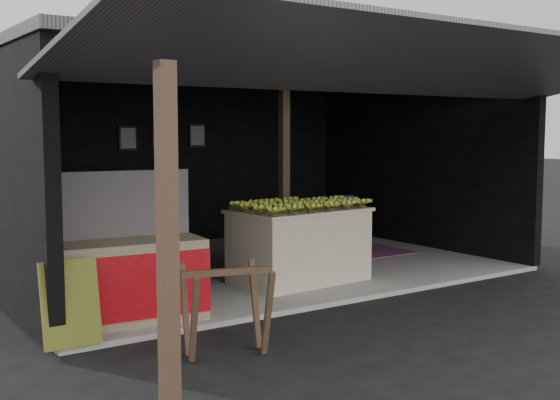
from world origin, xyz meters
TOP-DOWN VIEW (x-y plane):
  - ground at (0.00, 0.00)m, footprint 80.00×80.00m
  - concrete_slab at (0.00, 2.50)m, footprint 7.00×5.00m
  - shophouse at (0.00, 2.82)m, footprint 7.40×7.29m
  - banana_table at (0.01, 1.13)m, footprint 1.81×1.19m
  - banana_pile at (0.01, 1.13)m, footprint 1.68×1.08m
  - white_crate at (0.07, 2.08)m, footprint 0.82×0.57m
  - neighbor_stall at (-2.57, 0.57)m, footprint 1.57×0.83m
  - green_signboard at (-3.36, 0.05)m, footprint 0.53×0.17m
  - sawhorse at (-2.24, -0.85)m, footprint 0.88×0.87m
  - water_barrel at (0.77, 1.32)m, footprint 0.37×0.37m
  - plastic_chair at (1.92, 2.54)m, footprint 0.53×0.53m
  - magenta_rug at (2.15, 2.28)m, footprint 1.50×1.01m
  - picture_frames at (-0.17, 4.89)m, footprint 1.62×0.04m

SIDE VIEW (x-z plane):
  - ground at x=0.00m, z-range 0.00..0.00m
  - concrete_slab at x=0.00m, z-range 0.00..0.06m
  - magenta_rug at x=2.15m, z-range 0.06..0.07m
  - water_barrel at x=0.77m, z-range 0.06..0.61m
  - green_signboard at x=-3.36m, z-range 0.06..0.86m
  - sawhorse at x=-2.24m, z-range 0.11..0.91m
  - white_crate at x=0.07m, z-range 0.06..0.97m
  - neighbor_stall at x=-2.57m, z-range -0.25..1.31m
  - banana_table at x=0.01m, z-range 0.06..1.02m
  - plastic_chair at x=1.92m, z-range 0.14..1.06m
  - banana_pile at x=0.01m, z-range 1.02..1.21m
  - picture_frames at x=-0.17m, z-range 1.70..2.16m
  - shophouse at x=0.00m, z-range 0.59..3.61m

